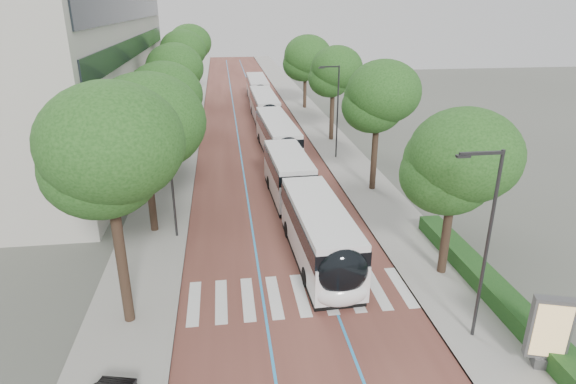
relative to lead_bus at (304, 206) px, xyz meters
name	(u,v)px	position (x,y,z in m)	size (l,w,h in m)	color
ground	(300,308)	(-1.54, -7.92, -1.63)	(160.00, 160.00, 0.00)	#51544C
road	(248,117)	(-1.54, 32.08, -1.62)	(11.00, 140.00, 0.02)	brown
sidewalk_left	(186,118)	(-9.04, 32.08, -1.57)	(4.00, 140.00, 0.12)	gray
sidewalk_right	(308,114)	(5.96, 32.08, -1.57)	(4.00, 140.00, 0.12)	gray
kerb_left	(202,117)	(-7.14, 32.08, -1.57)	(0.20, 140.00, 0.14)	gray
kerb_right	(293,115)	(4.06, 32.08, -1.57)	(0.20, 140.00, 0.14)	gray
zebra_crossing	(300,295)	(-1.34, -6.92, -1.60)	(10.55, 3.60, 0.01)	silver
lane_line_left	(235,117)	(-3.14, 32.08, -1.60)	(0.12, 126.00, 0.01)	#298CD1
lane_line_right	(261,116)	(0.06, 32.08, -1.60)	(0.12, 126.00, 0.01)	#298CD1
office_building	(35,75)	(-21.02, 20.08, 5.37)	(18.11, 40.00, 14.00)	#A5A399
hedge	(488,283)	(7.56, -7.92, -1.11)	(1.20, 14.00, 0.80)	#164218
streetlight_near	(485,233)	(5.08, -10.92, 3.19)	(1.82, 0.20, 8.00)	#2C2C2F
streetlight_far	(336,105)	(5.08, 14.08, 3.19)	(1.82, 0.20, 8.00)	#2C2C2F
lamp_post_left	(171,172)	(-7.64, 0.08, 2.49)	(0.14, 0.14, 8.00)	#2C2C2F
trees_left	(169,80)	(-9.04, 16.85, 5.15)	(6.47, 60.76, 9.84)	black
trees_right	(341,83)	(6.16, 16.69, 4.63)	(6.04, 47.64, 8.89)	black
lead_bus	(304,206)	(0.00, 0.00, 0.00)	(3.15, 18.47, 3.20)	black
bus_queued_0	(278,138)	(0.24, 15.70, 0.00)	(2.97, 12.48, 3.20)	white
bus_queued_1	(265,108)	(0.25, 29.03, 0.00)	(2.65, 12.42, 3.20)	white
bus_queued_2	(258,89)	(0.43, 41.98, 0.00)	(2.61, 12.41, 3.20)	white
ad_panel	(549,332)	(6.94, -13.02, 0.07)	(1.49, 0.83, 3.00)	#59595B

